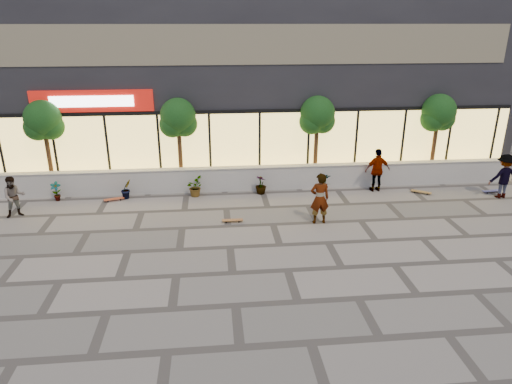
{
  "coord_description": "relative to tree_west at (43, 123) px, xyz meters",
  "views": [
    {
      "loc": [
        -2.09,
        -11.66,
        6.9
      ],
      "look_at": [
        -0.63,
        3.21,
        1.3
      ],
      "focal_mm": 32.0,
      "sensor_mm": 36.0,
      "label": 1
    }
  ],
  "objects": [
    {
      "name": "tree_mideast",
      "position": [
        11.5,
        0.0,
        0.0
      ],
      "size": [
        1.6,
        1.5,
        3.92
      ],
      "color": "#4B2B1B",
      "rests_on": "ground"
    },
    {
      "name": "shrub_d",
      "position": [
        8.9,
        -1.25,
        -2.58
      ],
      "size": [
        0.64,
        0.64,
        0.81
      ],
      "primitive_type": "imported",
      "rotation": [
        0.0,
        0.0,
        2.46
      ],
      "color": "#173C13",
      "rests_on": "ground"
    },
    {
      "name": "tree_east",
      "position": [
        17.0,
        0.0,
        0.0
      ],
      "size": [
        1.6,
        1.5,
        3.92
      ],
      "color": "#4B2B1B",
      "rests_on": "ground"
    },
    {
      "name": "ground",
      "position": [
        9.0,
        -7.7,
        -2.99
      ],
      "size": [
        80.0,
        80.0,
        0.0
      ],
      "primitive_type": "plane",
      "color": "gray",
      "rests_on": "ground"
    },
    {
      "name": "shrub_c",
      "position": [
        6.1,
        -1.25,
        -2.58
      ],
      "size": [
        0.68,
        0.77,
        0.81
      ],
      "primitive_type": "imported",
      "rotation": [
        0.0,
        0.0,
        1.64
      ],
      "color": "#173C13",
      "rests_on": "ground"
    },
    {
      "name": "shrub_b",
      "position": [
        3.3,
        -1.25,
        -2.58
      ],
      "size": [
        0.57,
        0.57,
        0.81
      ],
      "primitive_type": "imported",
      "rotation": [
        0.0,
        0.0,
        0.82
      ],
      "color": "#173C13",
      "rests_on": "ground"
    },
    {
      "name": "tree_midwest",
      "position": [
        5.5,
        0.0,
        0.0
      ],
      "size": [
        1.6,
        1.5,
        3.92
      ],
      "color": "#4B2B1B",
      "rests_on": "ground"
    },
    {
      "name": "skateboard_left",
      "position": [
        2.82,
        -1.5,
        -2.9
      ],
      "size": [
        0.83,
        0.44,
        0.1
      ],
      "rotation": [
        0.0,
        0.0,
        0.31
      ],
      "color": "#C24D24",
      "rests_on": "ground"
    },
    {
      "name": "skater_right_near",
      "position": [
        13.9,
        -1.4,
        -2.05
      ],
      "size": [
        1.12,
        0.52,
        1.88
      ],
      "primitive_type": "imported",
      "rotation": [
        0.0,
        0.0,
        3.2
      ],
      "color": "white",
      "rests_on": "ground"
    },
    {
      "name": "skater_right_far",
      "position": [
        18.8,
        -2.66,
        -2.06
      ],
      "size": [
        1.26,
        0.8,
        1.85
      ],
      "primitive_type": "imported",
      "rotation": [
        0.0,
        0.0,
        3.24
      ],
      "color": "maroon",
      "rests_on": "ground"
    },
    {
      "name": "skater_left",
      "position": [
        -0.5,
        -2.76,
        -2.2
      ],
      "size": [
        0.94,
        0.85,
        1.58
      ],
      "primitive_type": "imported",
      "rotation": [
        0.0,
        0.0,
        0.41
      ],
      "color": "#978B62",
      "rests_on": "ground"
    },
    {
      "name": "tree_west",
      "position": [
        0.0,
        0.0,
        0.0
      ],
      "size": [
        1.6,
        1.5,
        3.92
      ],
      "color": "#4B2B1B",
      "rests_on": "ground"
    },
    {
      "name": "skater_center",
      "position": [
        10.67,
        -4.44,
        -2.04
      ],
      "size": [
        0.7,
        0.46,
        1.9
      ],
      "primitive_type": "imported",
      "rotation": [
        0.0,
        0.0,
        3.15
      ],
      "color": "silver",
      "rests_on": "ground"
    },
    {
      "name": "planter_wall",
      "position": [
        9.0,
        -0.7,
        -2.46
      ],
      "size": [
        22.0,
        0.42,
        1.04
      ],
      "color": "#BAB8B1",
      "rests_on": "ground"
    },
    {
      "name": "retail_building",
      "position": [
        9.0,
        4.79,
        1.26
      ],
      "size": [
        24.0,
        9.17,
        8.5
      ],
      "color": "#232328",
      "rests_on": "ground"
    },
    {
      "name": "skateboard_right_far",
      "position": [
        18.77,
        -2.1,
        -2.91
      ],
      "size": [
        0.81,
        0.3,
        0.1
      ],
      "rotation": [
        0.0,
        0.0,
        0.12
      ],
      "color": "#54549A",
      "rests_on": "ground"
    },
    {
      "name": "shrub_a",
      "position": [
        0.5,
        -1.25,
        -2.58
      ],
      "size": [
        0.43,
        0.29,
        0.81
      ],
      "primitive_type": "imported",
      "color": "#173C13",
      "rests_on": "ground"
    },
    {
      "name": "skateboard_right_near",
      "position": [
        15.72,
        -1.93,
        -2.9
      ],
      "size": [
        0.81,
        0.64,
        0.1
      ],
      "rotation": [
        0.0,
        0.0,
        -0.58
      ],
      "color": "olive",
      "rests_on": "ground"
    },
    {
      "name": "shrub_e",
      "position": [
        11.7,
        -1.25,
        -2.58
      ],
      "size": [
        0.46,
        0.35,
        0.81
      ],
      "primitive_type": "imported",
      "rotation": [
        0.0,
        0.0,
        3.28
      ],
      "color": "#173C13",
      "rests_on": "ground"
    },
    {
      "name": "skateboard_center",
      "position": [
        7.54,
        -4.09,
        -2.91
      ],
      "size": [
        0.76,
        0.2,
        0.09
      ],
      "rotation": [
        0.0,
        0.0,
        0.0
      ],
      "color": "brown",
      "rests_on": "ground"
    }
  ]
}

